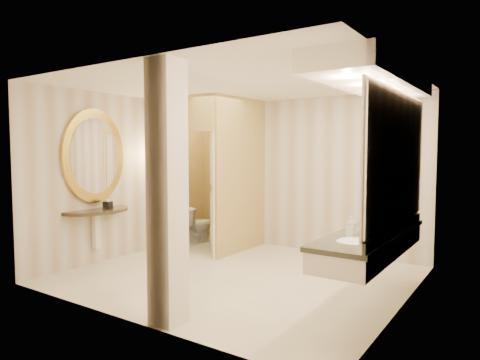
% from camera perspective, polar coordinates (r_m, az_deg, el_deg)
% --- Properties ---
extents(floor, '(4.50, 4.50, 0.00)m').
position_cam_1_polar(floor, '(6.28, -0.25, -12.55)').
color(floor, white).
rests_on(floor, ground).
extents(ceiling, '(4.50, 4.50, 0.00)m').
position_cam_1_polar(ceiling, '(6.09, -0.26, 12.61)').
color(ceiling, white).
rests_on(ceiling, wall_back).
extents(wall_back, '(4.50, 0.02, 2.70)m').
position_cam_1_polar(wall_back, '(7.77, 8.07, 0.72)').
color(wall_back, beige).
rests_on(wall_back, floor).
extents(wall_front, '(4.50, 0.02, 2.70)m').
position_cam_1_polar(wall_front, '(4.53, -14.64, -1.69)').
color(wall_front, beige).
rests_on(wall_front, floor).
extents(wall_left, '(0.02, 4.00, 2.70)m').
position_cam_1_polar(wall_left, '(7.53, -14.56, 0.53)').
color(wall_left, beige).
rests_on(wall_left, floor).
extents(wall_right, '(0.02, 4.00, 2.70)m').
position_cam_1_polar(wall_right, '(5.12, 21.05, -1.18)').
color(wall_right, beige).
rests_on(wall_right, floor).
extents(toilet_closet, '(1.50, 1.55, 2.70)m').
position_cam_1_polar(toilet_closet, '(7.47, -3.31, 0.90)').
color(toilet_closet, tan).
rests_on(toilet_closet, floor).
extents(wall_sconce, '(0.14, 0.14, 0.42)m').
position_cam_1_polar(wall_sconce, '(7.58, -10.54, 3.50)').
color(wall_sconce, gold).
rests_on(wall_sconce, toilet_closet).
extents(vanity, '(0.75, 2.47, 2.09)m').
position_cam_1_polar(vanity, '(4.98, 17.57, 1.96)').
color(vanity, white).
rests_on(vanity, floor).
extents(console_shelf, '(1.12, 1.12, 2.01)m').
position_cam_1_polar(console_shelf, '(7.03, -18.88, 0.22)').
color(console_shelf, black).
rests_on(console_shelf, floor).
extents(pillar, '(0.31, 0.31, 2.70)m').
position_cam_1_polar(pillar, '(4.41, -9.68, -1.76)').
color(pillar, white).
rests_on(pillar, floor).
extents(tissue_box, '(0.14, 0.14, 0.11)m').
position_cam_1_polar(tissue_box, '(6.99, -17.22, -3.22)').
color(tissue_box, black).
rests_on(tissue_box, console_shelf).
extents(toilet, '(0.46, 0.74, 0.73)m').
position_cam_1_polar(toilet, '(8.29, -5.94, -5.90)').
color(toilet, white).
rests_on(toilet, floor).
extents(soap_bottle_a, '(0.07, 0.08, 0.15)m').
position_cam_1_polar(soap_bottle_a, '(4.69, 14.40, -6.42)').
color(soap_bottle_a, beige).
rests_on(soap_bottle_a, vanity).
extents(soap_bottle_b, '(0.12, 0.12, 0.12)m').
position_cam_1_polar(soap_bottle_b, '(4.84, 15.94, -6.28)').
color(soap_bottle_b, silver).
rests_on(soap_bottle_b, vanity).
extents(soap_bottle_c, '(0.09, 0.09, 0.21)m').
position_cam_1_polar(soap_bottle_c, '(4.75, 14.54, -5.93)').
color(soap_bottle_c, '#C6B28C').
rests_on(soap_bottle_c, vanity).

